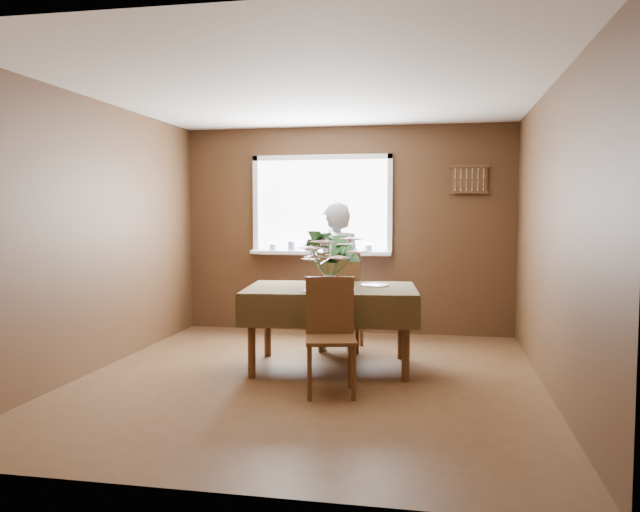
% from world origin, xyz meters
% --- Properties ---
extents(floor, '(4.50, 4.50, 0.00)m').
position_xyz_m(floor, '(0.00, 0.00, 0.00)').
color(floor, '#4A2E19').
rests_on(floor, ground).
extents(ceiling, '(4.50, 4.50, 0.00)m').
position_xyz_m(ceiling, '(0.00, 0.00, 2.50)').
color(ceiling, white).
rests_on(ceiling, wall_back).
extents(wall_back, '(4.00, 0.00, 4.00)m').
position_xyz_m(wall_back, '(0.00, 2.25, 1.25)').
color(wall_back, brown).
rests_on(wall_back, floor).
extents(wall_front, '(4.00, 0.00, 4.00)m').
position_xyz_m(wall_front, '(0.00, -2.25, 1.25)').
color(wall_front, brown).
rests_on(wall_front, floor).
extents(wall_left, '(0.00, 4.50, 4.50)m').
position_xyz_m(wall_left, '(-2.00, 0.00, 1.25)').
color(wall_left, brown).
rests_on(wall_left, floor).
extents(wall_right, '(0.00, 4.50, 4.50)m').
position_xyz_m(wall_right, '(2.00, 0.00, 1.25)').
color(wall_right, brown).
rests_on(wall_right, floor).
extents(window_assembly, '(1.72, 0.20, 1.22)m').
position_xyz_m(window_assembly, '(-0.30, 2.20, 1.35)').
color(window_assembly, white).
rests_on(window_assembly, wall_back).
extents(spoon_rack, '(0.44, 0.05, 0.33)m').
position_xyz_m(spoon_rack, '(1.45, 2.22, 1.85)').
color(spoon_rack, '#57361C').
rests_on(spoon_rack, wall_back).
extents(dining_table, '(1.69, 1.24, 0.77)m').
position_xyz_m(dining_table, '(0.13, 0.45, 0.67)').
color(dining_table, '#57361C').
rests_on(dining_table, floor).
extents(chair_far, '(0.46, 0.46, 1.05)m').
position_xyz_m(chair_far, '(0.10, 1.18, 0.57)').
color(chair_far, '#57361C').
rests_on(chair_far, floor).
extents(chair_near, '(0.48, 0.48, 0.93)m').
position_xyz_m(chair_near, '(0.25, -0.31, 0.51)').
color(chair_near, '#57361C').
rests_on(chair_near, floor).
extents(seated_woman, '(0.64, 0.48, 1.57)m').
position_xyz_m(seated_woman, '(0.05, 1.17, 0.78)').
color(seated_woman, white).
rests_on(seated_woman, floor).
extents(flower_bouquet, '(0.56, 0.56, 0.48)m').
position_xyz_m(flower_bouquet, '(0.16, 0.20, 1.08)').
color(flower_bouquet, white).
rests_on(flower_bouquet, dining_table).
extents(side_plate, '(0.30, 0.30, 0.01)m').
position_xyz_m(side_plate, '(0.52, 0.62, 0.77)').
color(side_plate, white).
rests_on(side_plate, dining_table).
extents(table_knife, '(0.07, 0.21, 0.00)m').
position_xyz_m(table_knife, '(0.28, 0.29, 0.78)').
color(table_knife, silver).
rests_on(table_knife, dining_table).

